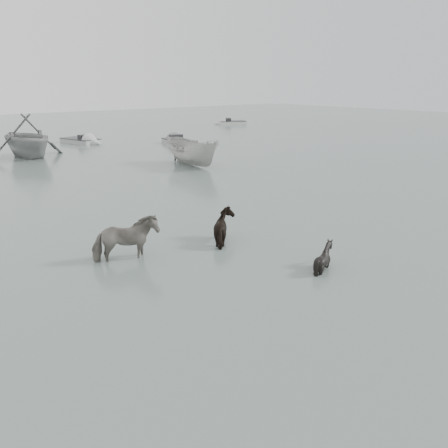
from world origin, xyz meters
The scene contains 9 objects.
ground centered at (0.00, 0.00, 0.00)m, with size 140.00×140.00×0.00m, color #4C5A53.
pony_pinto centered at (-3.23, 2.68, 0.79)m, with size 0.86×1.88×1.59m, color black.
pony_dark centered at (0.05, 2.09, 0.67)m, with size 1.33×1.14×1.34m, color black.
pony_black centered at (0.77, -1.30, 0.56)m, with size 0.90×1.01×1.12m, color black.
rowboat_trail centered at (-0.02, 23.73, 1.55)m, with size 5.08×5.89×3.10m, color gray.
boat_small centered at (7.02, 14.00, 0.94)m, with size 1.82×4.85×1.87m, color #A8A8A3.
skiff_port centered at (11.64, 22.63, 0.38)m, with size 5.34×1.60×0.75m, color #ACAFAC, non-canonical shape.
skiff_mid centered at (5.59, 28.67, 0.38)m, with size 4.96×1.60×0.75m, color #A7A9A7, non-canonical shape.
skiff_star centered at (26.94, 34.07, 0.38)m, with size 4.49×1.60×0.75m, color beige, non-canonical shape.
Camera 1 is at (-8.40, -8.30, 4.95)m, focal length 35.00 mm.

